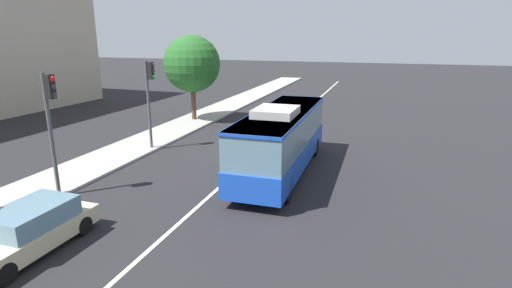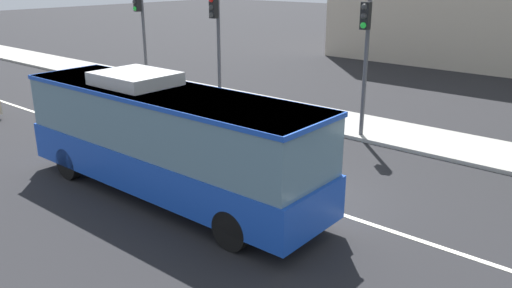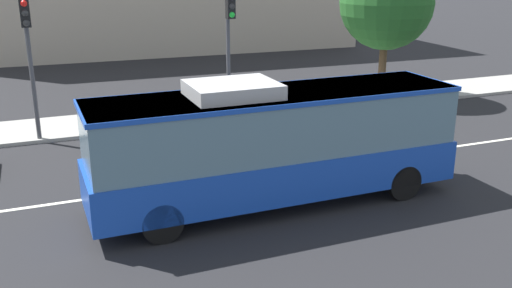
{
  "view_description": "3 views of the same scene",
  "coord_description": "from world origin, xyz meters",
  "px_view_note": "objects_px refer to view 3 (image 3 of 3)",
  "views": [
    {
      "loc": [
        -20.93,
        -6.75,
        6.63
      ],
      "look_at": [
        -3.69,
        -1.09,
        1.61
      ],
      "focal_mm": 27.88,
      "sensor_mm": 36.0,
      "label": 1
    },
    {
      "loc": [
        7.83,
        -10.94,
        6.17
      ],
      "look_at": [
        -1.31,
        -0.03,
        1.36
      ],
      "focal_mm": 36.02,
      "sensor_mm": 36.0,
      "label": 2
    },
    {
      "loc": [
        -8.65,
        -15.47,
        6.44
      ],
      "look_at": [
        -2.37,
        0.4,
        0.88
      ],
      "focal_mm": 40.33,
      "sensor_mm": 36.0,
      "label": 3
    }
  ],
  "objects_px": {
    "traffic_light_near_corner": "(229,34)",
    "street_tree_kerbside_left": "(387,3)",
    "transit_bus": "(275,140)",
    "traffic_light_mid_block": "(28,45)"
  },
  "relations": [
    {
      "from": "transit_bus",
      "to": "traffic_light_mid_block",
      "type": "height_order",
      "value": "traffic_light_mid_block"
    },
    {
      "from": "traffic_light_mid_block",
      "to": "transit_bus",
      "type": "bearing_deg",
      "value": 33.44
    },
    {
      "from": "street_tree_kerbside_left",
      "to": "traffic_light_near_corner",
      "type": "bearing_deg",
      "value": -169.95
    },
    {
      "from": "transit_bus",
      "to": "traffic_light_near_corner",
      "type": "xyz_separation_m",
      "value": [
        1.59,
        8.23,
        1.75
      ]
    },
    {
      "from": "traffic_light_near_corner",
      "to": "street_tree_kerbside_left",
      "type": "bearing_deg",
      "value": 95.75
    },
    {
      "from": "transit_bus",
      "to": "traffic_light_near_corner",
      "type": "relative_size",
      "value": 1.93
    },
    {
      "from": "traffic_light_near_corner",
      "to": "traffic_light_mid_block",
      "type": "height_order",
      "value": "same"
    },
    {
      "from": "transit_bus",
      "to": "traffic_light_near_corner",
      "type": "bearing_deg",
      "value": 78.57
    },
    {
      "from": "transit_bus",
      "to": "traffic_light_near_corner",
      "type": "distance_m",
      "value": 8.56
    },
    {
      "from": "traffic_light_near_corner",
      "to": "traffic_light_mid_block",
      "type": "relative_size",
      "value": 1.0
    }
  ]
}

